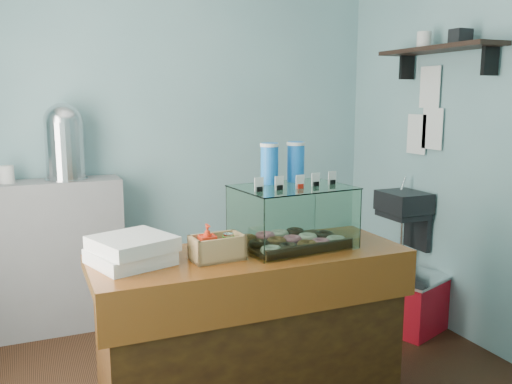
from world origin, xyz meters
name	(u,v)px	position (x,y,z in m)	size (l,w,h in m)	color
room_shell	(236,92)	(0.03, 0.01, 1.71)	(3.54, 3.04, 2.82)	#709CA4
counter	(251,335)	(0.00, -0.25, 0.46)	(1.60, 0.60, 0.90)	#44290D
back_shelf	(51,257)	(-0.90, 1.32, 0.55)	(1.00, 0.32, 1.10)	gray
display_case	(290,213)	(0.25, -0.18, 1.07)	(0.62, 0.48, 0.54)	#331B0F
condiment_crate	(216,247)	(-0.20, -0.30, 0.96)	(0.26, 0.17, 0.18)	tan
pastry_boxes	(131,250)	(-0.59, -0.20, 0.97)	(0.43, 0.43, 0.13)	silver
coffee_urn	(64,140)	(-0.76, 1.32, 1.38)	(0.29, 0.29, 0.54)	silver
red_cooler	(415,303)	(1.51, 0.28, 0.20)	(0.56, 0.49, 0.40)	red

